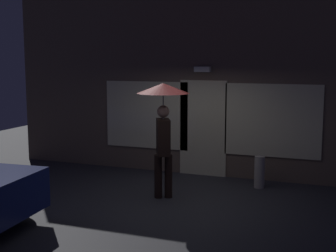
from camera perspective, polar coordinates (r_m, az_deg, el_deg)
The scene contains 4 objects.
ground_plane at distance 9.13m, azimuth 0.19°, elevation -9.02°, with size 18.00×18.00×0.00m, color #2D2D33.
building_facade at distance 10.96m, azimuth 4.55°, elevation 4.93°, with size 9.78×0.48×4.21m.
person_with_umbrella at distance 9.01m, azimuth -0.58°, elevation 1.75°, with size 1.01×1.01×2.23m.
sidewalk_bollard at distance 10.12m, azimuth 10.95°, elevation -5.46°, with size 0.21×0.21×0.68m, color #B2A899.
Camera 1 is at (3.08, -8.16, 2.70)m, focal length 50.62 mm.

